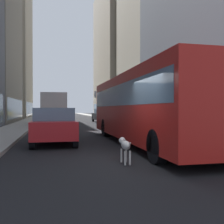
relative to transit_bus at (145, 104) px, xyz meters
The scene contains 13 objects.
ground_plane 31.40m from the transit_bus, 92.19° to the left, with size 120.00×120.00×0.00m, color black.
sidewalk_left 32.12m from the transit_bus, 102.42° to the left, with size 2.40×110.00×0.15m, color #9E9991.
sidewalk_right 31.69m from the transit_bus, 81.83° to the left, with size 2.40×110.00×0.15m, color gray.
building_left_far 43.44m from the transit_bus, 108.14° to the left, with size 9.44×14.82×25.24m.
building_right_far 46.39m from the transit_bus, 76.18° to the left, with size 10.15×19.63×27.76m.
transit_bus is the anchor object (origin of this frame).
car_black_suv 19.36m from the transit_bus, 85.25° to the left, with size 1.84×4.79×1.62m.
car_red_coupe 4.22m from the transit_bus, 166.65° to the left, with size 1.87×4.07×1.62m.
car_white_van 26.08m from the transit_bus, 98.83° to the left, with size 1.75×4.65×1.62m.
car_grey_wagon 36.05m from the transit_bus, 93.82° to the left, with size 1.87×4.74×1.62m.
car_yellow_taxi 42.87m from the transit_bus, 95.35° to the left, with size 1.92×4.78×1.62m.
box_truck 16.32m from the transit_bus, 104.19° to the left, with size 2.30×7.50×3.05m.
dalmatian_dog 4.53m from the transit_bus, 117.35° to the right, with size 0.22×0.96×0.72m.
Camera 1 is at (-2.81, -7.49, 1.57)m, focal length 41.97 mm.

